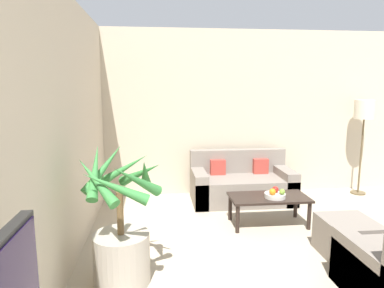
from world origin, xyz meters
TOP-DOWN VIEW (x-y plane):
  - wall_back at (0.00, 6.24)m, footprint 8.23×0.06m
  - wall_left at (-3.35, 3.10)m, footprint 0.06×7.81m
  - potted_palm at (-2.81, 3.61)m, footprint 0.80×0.80m
  - sofa_loveseat at (-1.15, 5.75)m, footprint 1.56×0.80m
  - floor_lamp at (0.91, 5.89)m, footprint 0.32×0.32m
  - coffee_table at (-1.04, 4.77)m, footprint 1.01×0.51m
  - fruit_bowl at (-0.98, 4.71)m, footprint 0.27×0.27m
  - apple_red at (-0.96, 4.74)m, footprint 0.08×0.08m
  - apple_green at (-0.91, 4.65)m, footprint 0.07×0.07m
  - orange_fruit at (-1.03, 4.65)m, footprint 0.08×0.08m
  - ottoman at (-0.47, 3.86)m, footprint 0.53×0.55m

SIDE VIEW (x-z plane):
  - ottoman at x=-0.47m, z-range 0.00..0.40m
  - sofa_loveseat at x=-1.15m, z-range -0.12..0.65m
  - coffee_table at x=-1.04m, z-range 0.14..0.53m
  - fruit_bowl at x=-0.98m, z-range 0.38..0.44m
  - potted_palm at x=-2.81m, z-range -0.20..1.09m
  - apple_green at x=-0.91m, z-range 0.44..0.51m
  - orange_fruit at x=-1.03m, z-range 0.44..0.52m
  - apple_red at x=-0.96m, z-range 0.44..0.52m
  - floor_lamp at x=0.91m, z-range 0.55..2.12m
  - wall_back at x=0.00m, z-range 0.00..2.70m
  - wall_left at x=-3.35m, z-range 0.00..2.70m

